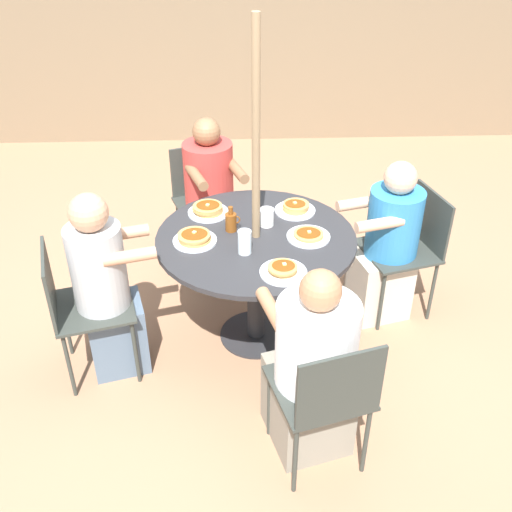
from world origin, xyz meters
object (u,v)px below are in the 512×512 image
diner_west (312,371)px  drinking_glass_a (245,242)px  syrup_bottle (231,221)px  pancake_plate_a (309,236)px  patio_chair_south (78,303)px  patio_chair_west (326,393)px  diner_north (387,248)px  patio_chair_east (204,196)px  pancake_plate_b (194,238)px  diner_south (107,292)px  patio_table (256,253)px  pancake_plate_e (208,210)px  coffee_cup (266,217)px  diner_east (211,204)px  pancake_plate_d (283,270)px  pancake_plate_c (295,208)px  patio_chair_north (410,243)px

diner_west → drinking_glass_a: (-0.31, 0.68, 0.34)m
syrup_bottle → pancake_plate_a: bearing=-12.5°
diner_west → pancake_plate_a: size_ratio=4.37×
patio_chair_south → patio_chair_west: same height
diner_north → diner_west: (-0.62, -1.09, -0.01)m
patio_chair_east → pancake_plate_b: patio_chair_east is taller
diner_south → patio_chair_west: diner_south is taller
patio_table → diner_west: (0.24, -0.85, -0.15)m
pancake_plate_e → coffee_cup: 0.39m
diner_south → pancake_plate_a: bearing=84.8°
diner_east → pancake_plate_d: size_ratio=4.58×
pancake_plate_c → pancake_plate_e: 0.55m
coffee_cup → diner_east: bearing=116.9°
syrup_bottle → patio_chair_north: bearing=10.0°
pancake_plate_b → pancake_plate_c: pancake_plate_c is taller
pancake_plate_c → drinking_glass_a: 0.57m
diner_east → patio_chair_east: bearing=-90.0°
drinking_glass_a → patio_table: bearing=68.0°
diner_north → patio_chair_east: diner_north is taller
drinking_glass_a → diner_north: bearing=23.7°
diner_south → drinking_glass_a: (0.79, 0.06, 0.28)m
patio_chair_east → diner_south: size_ratio=0.73×
patio_chair_west → pancake_plate_a: size_ratio=3.39×
coffee_cup → pancake_plate_e: bearing=156.6°
diner_north → syrup_bottle: bearing=84.0°
diner_west → drinking_glass_a: size_ratio=8.01×
pancake_plate_c → coffee_cup: coffee_cup is taller
diner_north → patio_chair_west: bearing=140.4°
diner_north → pancake_plate_c: (-0.60, 0.06, 0.28)m
pancake_plate_b → pancake_plate_e: (0.07, 0.33, 0.00)m
patio_chair_east → pancake_plate_b: size_ratio=3.39×
diner_west → pancake_plate_a: 0.87m
pancake_plate_e → diner_west: bearing=-64.9°
diner_south → drinking_glass_a: diner_south is taller
diner_west → pancake_plate_b: size_ratio=4.37×
diner_west → drinking_glass_a: diner_west is taller
pancake_plate_a → pancake_plate_d: bearing=-116.4°
patio_chair_north → pancake_plate_e: (-1.31, 0.00, 0.28)m
patio_table → pancake_plate_b: (-0.36, -0.05, 0.14)m
diner_north → pancake_plate_d: size_ratio=4.35×
pancake_plate_c → patio_table: bearing=-132.0°
pancake_plate_e → diner_north: bearing=-2.4°
diner_south → patio_chair_south: bearing=-90.0°
diner_east → pancake_plate_b: size_ratio=4.58×
pancake_plate_c → patio_chair_east: bearing=130.5°
pancake_plate_e → syrup_bottle: bearing=-55.9°
pancake_plate_c → coffee_cup: 0.25m
pancake_plate_a → pancake_plate_d: pancake_plate_d is taller
diner_east → pancake_plate_b: 0.93m
patio_table → pancake_plate_e: 0.43m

